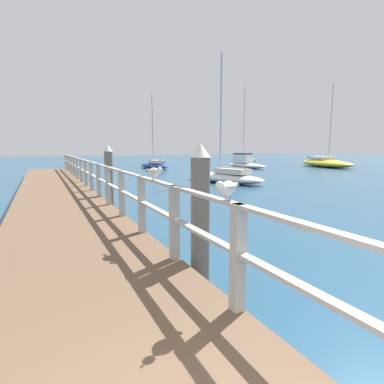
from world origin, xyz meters
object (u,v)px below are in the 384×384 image
(seagull_foreground, at_px, (227,187))
(boat_0, at_px, (244,159))
(boat_2, at_px, (326,163))
(dock_piling_far, at_px, (109,178))
(dock_piling_near, at_px, (200,218))
(boat_5, at_px, (224,176))
(boat_3, at_px, (245,163))
(boat_4, at_px, (154,165))
(seagull_background, at_px, (154,172))

(seagull_foreground, height_order, boat_0, boat_0)
(seagull_foreground, xyz_separation_m, boat_2, (25.68, 21.03, -1.27))
(dock_piling_far, distance_m, seagull_foreground, 8.02)
(dock_piling_near, bearing_deg, boat_5, 56.73)
(boat_2, xyz_separation_m, boat_3, (-8.68, 2.45, 0.05))
(boat_2, height_order, boat_5, boat_2)
(dock_piling_near, height_order, boat_4, boat_4)
(dock_piling_near, bearing_deg, dock_piling_far, 90.00)
(dock_piling_near, xyz_separation_m, boat_3, (16.62, 22.16, -0.60))
(seagull_background, distance_m, boat_5, 13.87)
(boat_4, distance_m, boat_5, 13.57)
(boat_4, bearing_deg, seagull_background, -113.10)
(seagull_background, relative_size, boat_2, 0.06)
(dock_piling_far, height_order, seagull_background, dock_piling_far)
(dock_piling_near, bearing_deg, seagull_foreground, -106.28)
(dock_piling_near, xyz_separation_m, boat_5, (7.87, 11.99, -0.73))
(seagull_background, distance_m, boat_4, 26.10)
(dock_piling_near, bearing_deg, seagull_background, 112.42)
(seagull_foreground, relative_size, boat_0, 0.04)
(boat_2, bearing_deg, seagull_foreground, 52.95)
(seagull_foreground, bearing_deg, boat_0, -68.56)
(dock_piling_far, xyz_separation_m, boat_4, (8.14, 18.90, -0.74))
(seagull_background, distance_m, boat_2, 31.84)
(boat_0, bearing_deg, dock_piling_far, -113.88)
(dock_piling_near, xyz_separation_m, boat_2, (25.30, 19.70, -0.64))
(dock_piling_near, distance_m, dock_piling_far, 6.66)
(dock_piling_near, height_order, seagull_background, dock_piling_near)
(dock_piling_far, distance_m, boat_3, 22.73)
(seagull_background, xyz_separation_m, boat_4, (8.51, 24.64, -1.36))
(boat_2, xyz_separation_m, boat_5, (-17.43, -7.71, -0.09))
(seagull_background, relative_size, boat_4, 0.06)
(boat_3, bearing_deg, boat_0, 48.59)
(dock_piling_far, relative_size, boat_2, 0.25)
(dock_piling_far, height_order, boat_2, boat_2)
(dock_piling_far, bearing_deg, boat_0, 46.38)
(boat_0, distance_m, boat_2, 10.29)
(dock_piling_near, relative_size, dock_piling_far, 1.00)
(boat_0, distance_m, boat_4, 13.94)
(boat_2, distance_m, boat_5, 19.06)
(boat_2, relative_size, boat_4, 1.16)
(seagull_foreground, bearing_deg, boat_3, -68.83)
(boat_2, distance_m, boat_3, 9.02)
(boat_4, bearing_deg, seagull_foreground, -111.63)
(seagull_background, bearing_deg, boat_4, -121.29)
(seagull_foreground, relative_size, boat_4, 0.06)
(boat_3, relative_size, boat_5, 0.71)
(boat_5, bearing_deg, seagull_background, -142.92)
(seagull_background, xyz_separation_m, boat_0, (21.94, 28.37, -1.19))
(dock_piling_near, distance_m, boat_0, 36.38)
(boat_0, xyz_separation_m, boat_3, (-4.95, -7.13, -0.03))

